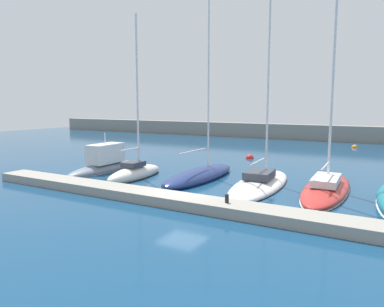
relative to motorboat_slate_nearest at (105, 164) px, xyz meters
name	(u,v)px	position (x,y,z in m)	size (l,w,h in m)	color
ground_plane	(182,199)	(10.48, -4.62, -0.57)	(120.00, 120.00, 0.00)	navy
dock_pier	(170,199)	(10.48, -5.89, -0.29)	(28.01, 1.81, 0.55)	gray
breakwater_seawall	(323,133)	(10.48, 35.75, 0.61)	(108.00, 2.11, 2.35)	gray
motorboat_slate_nearest	(105,164)	(0.00, 0.00, 0.00)	(2.44, 8.23, 3.49)	slate
sailboat_ivory_second	(135,172)	(4.11, -1.11, -0.16)	(2.05, 6.24, 12.30)	silver
sailboat_navy_third	(200,175)	(8.54, 0.96, -0.24)	(2.49, 9.52, 14.95)	navy
sailboat_white_fourth	(260,183)	(13.22, 0.88, -0.34)	(3.82, 10.63, 18.11)	white
sailboat_red_fifth	(326,186)	(17.37, 1.52, -0.18)	(3.21, 10.68, 19.08)	#B72D28
mooring_buoy_red	(250,158)	(7.84, 12.65, -0.57)	(0.84, 0.84, 0.84)	red
mooring_buoy_orange	(355,148)	(15.89, 28.30, -0.57)	(0.76, 0.76, 0.76)	orange
dock_bollard	(227,198)	(13.91, -5.89, 0.20)	(0.20, 0.20, 0.44)	black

